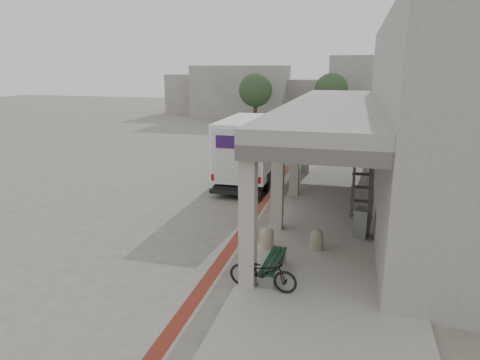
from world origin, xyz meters
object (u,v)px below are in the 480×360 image
(bicycle_black, at_px, (263,272))
(utility_cabinet, at_px, (362,223))
(bench, at_px, (273,264))
(fedex_truck, at_px, (254,147))

(bicycle_black, bearing_deg, utility_cabinet, -24.59)
(bench, bearing_deg, utility_cabinet, 57.54)
(fedex_truck, height_order, utility_cabinet, fedex_truck)
(fedex_truck, bearing_deg, utility_cabinet, -52.70)
(utility_cabinet, bearing_deg, bicycle_black, -105.49)
(fedex_truck, distance_m, utility_cabinet, 8.24)
(bench, distance_m, utility_cabinet, 3.92)
(utility_cabinet, distance_m, bicycle_black, 4.65)
(utility_cabinet, bearing_deg, fedex_truck, 142.25)
(fedex_truck, distance_m, bench, 10.15)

